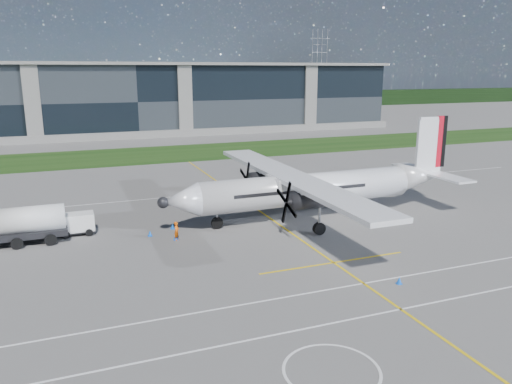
% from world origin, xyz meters
% --- Properties ---
extents(ground, '(400.00, 400.00, 0.00)m').
position_xyz_m(ground, '(0.00, 40.00, 0.00)').
color(ground, '#63605D').
rests_on(ground, ground).
extents(grass_strip, '(400.00, 18.00, 0.04)m').
position_xyz_m(grass_strip, '(0.00, 48.00, 0.02)').
color(grass_strip, '#15350E').
rests_on(grass_strip, ground).
extents(terminal_building, '(120.00, 20.00, 15.00)m').
position_xyz_m(terminal_building, '(0.00, 80.00, 7.50)').
color(terminal_building, black).
rests_on(terminal_building, ground).
extents(tree_line, '(400.00, 6.00, 6.00)m').
position_xyz_m(tree_line, '(0.00, 140.00, 3.00)').
color(tree_line, black).
rests_on(tree_line, ground).
extents(pylon_east, '(9.00, 4.60, 30.00)m').
position_xyz_m(pylon_east, '(85.00, 150.00, 15.00)').
color(pylon_east, gray).
rests_on(pylon_east, ground).
extents(yellow_taxiway_centerline, '(0.20, 70.00, 0.01)m').
position_xyz_m(yellow_taxiway_centerline, '(3.00, 10.00, 0.01)').
color(yellow_taxiway_centerline, yellow).
rests_on(yellow_taxiway_centerline, ground).
extents(white_lane_line, '(90.00, 0.15, 0.01)m').
position_xyz_m(white_lane_line, '(0.00, -14.00, 0.01)').
color(white_lane_line, white).
rests_on(white_lane_line, ground).
extents(turboprop_aircraft, '(30.12, 31.24, 9.37)m').
position_xyz_m(turboprop_aircraft, '(7.33, 5.04, 4.69)').
color(turboprop_aircraft, white).
rests_on(turboprop_aircraft, ground).
extents(fuel_tanker_truck, '(8.36, 2.72, 3.13)m').
position_xyz_m(fuel_tanker_truck, '(-19.93, 6.91, 1.57)').
color(fuel_tanker_truck, silver).
rests_on(fuel_tanker_truck, ground).
extents(baggage_tug, '(3.11, 1.86, 1.86)m').
position_xyz_m(baggage_tug, '(-14.55, 7.92, 0.93)').
color(baggage_tug, white).
rests_on(baggage_tug, ground).
extents(ground_crew_person, '(0.83, 0.92, 1.84)m').
position_xyz_m(ground_crew_person, '(-6.79, 3.28, 0.92)').
color(ground_crew_person, '#F25907').
rests_on(ground_crew_person, ground).
extents(safety_cone_stbdwing, '(0.36, 0.36, 0.50)m').
position_xyz_m(safety_cone_stbdwing, '(4.06, 20.20, 0.25)').
color(safety_cone_stbdwing, blue).
rests_on(safety_cone_stbdwing, ground).
extents(safety_cone_nose_stbd, '(0.36, 0.36, 0.50)m').
position_xyz_m(safety_cone_nose_stbd, '(-6.49, 6.41, 0.25)').
color(safety_cone_nose_stbd, blue).
rests_on(safety_cone_nose_stbd, ground).
extents(safety_cone_nose_port, '(0.36, 0.36, 0.50)m').
position_xyz_m(safety_cone_nose_port, '(-6.88, 3.32, 0.25)').
color(safety_cone_nose_port, blue).
rests_on(safety_cone_nose_port, ground).
extents(safety_cone_portwing, '(0.36, 0.36, 0.50)m').
position_xyz_m(safety_cone_portwing, '(5.19, -10.90, 0.25)').
color(safety_cone_portwing, blue).
rests_on(safety_cone_portwing, ground).
extents(safety_cone_fwd, '(0.36, 0.36, 0.50)m').
position_xyz_m(safety_cone_fwd, '(-8.74, 5.13, 0.25)').
color(safety_cone_fwd, blue).
rests_on(safety_cone_fwd, ground).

